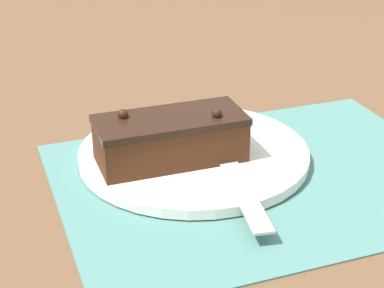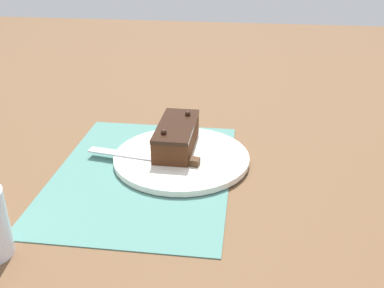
% 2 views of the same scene
% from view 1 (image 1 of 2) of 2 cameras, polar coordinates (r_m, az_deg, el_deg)
% --- Properties ---
extents(ground_plane, '(3.00, 3.00, 0.00)m').
position_cam_1_polar(ground_plane, '(0.74, 6.11, -3.11)').
color(ground_plane, brown).
extents(placemat_woven, '(0.46, 0.34, 0.00)m').
position_cam_1_polar(placemat_woven, '(0.74, 6.12, -2.97)').
color(placemat_woven, slate).
rests_on(placemat_woven, ground_plane).
extents(cake_plate, '(0.28, 0.28, 0.01)m').
position_cam_1_polar(cake_plate, '(0.77, 0.16, -0.84)').
color(cake_plate, white).
rests_on(cake_plate, placemat_woven).
extents(chocolate_cake, '(0.17, 0.08, 0.06)m').
position_cam_1_polar(chocolate_cake, '(0.73, -1.93, 0.52)').
color(chocolate_cake, '#472614').
rests_on(chocolate_cake, cake_plate).
extents(serving_knife, '(0.06, 0.24, 0.01)m').
position_cam_1_polar(serving_knife, '(0.75, 2.99, -0.96)').
color(serving_knife, '#472D19').
rests_on(serving_knife, cake_plate).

